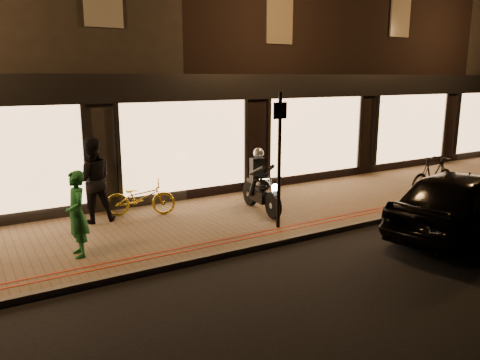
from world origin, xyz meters
The scene contains 12 objects.
ground centered at (0.00, 0.00, 0.00)m, with size 90.00×90.00×0.00m, color black.
sidewalk centered at (0.00, 2.00, 0.06)m, with size 50.00×4.00×0.12m, color brown.
kerb_stone centered at (0.00, 0.05, 0.06)m, with size 50.00×0.14×0.12m, color #59544C.
red_kerb_lines centered at (0.00, 0.55, 0.12)m, with size 50.00×0.26×0.01m.
building_row centered at (0.00, 8.99, 4.25)m, with size 48.00×10.11×8.50m.
motorcycle centered at (1.12, 2.02, 0.73)m, with size 0.63×1.94×1.59m.
sign_post centered at (0.74, 0.74, 1.80)m, with size 0.35×0.08×3.00m.
bicycle_gold centered at (-1.58, 3.23, 0.56)m, with size 0.58×1.67×0.88m, color gold.
bicycle_dark centered at (6.08, 0.76, 0.69)m, with size 0.54×1.91×1.15m, color black.
person_green centered at (-3.47, 1.27, 0.94)m, with size 0.59×0.39×1.63m, color #1B672F.
person_dark centered at (-2.68, 3.29, 1.10)m, with size 0.96×0.75×1.97m, color black.
parked_car centered at (4.05, -1.52, 0.75)m, with size 1.77×4.40×1.50m, color black.
Camera 1 is at (-5.18, -7.42, 3.42)m, focal length 35.00 mm.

